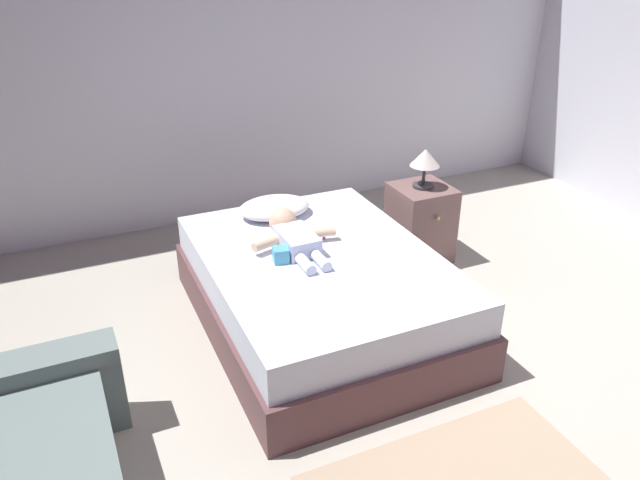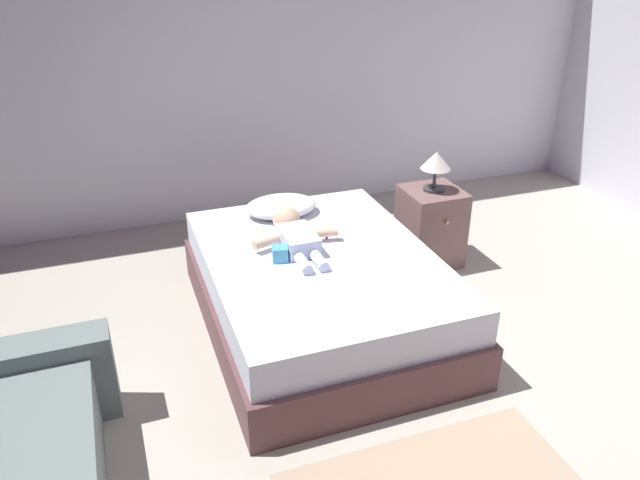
# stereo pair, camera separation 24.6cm
# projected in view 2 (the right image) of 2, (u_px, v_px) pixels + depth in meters

# --- Properties ---
(ground_plane) EXTENTS (8.00, 8.00, 0.00)m
(ground_plane) POSITION_uv_depth(u_px,v_px,m) (440.00, 437.00, 3.00)
(ground_plane) COLOR #AFA99B
(wall_behind_bed) EXTENTS (8.00, 0.12, 2.80)m
(wall_behind_bed) POSITION_uv_depth(u_px,v_px,m) (265.00, 43.00, 4.89)
(wall_behind_bed) COLOR silver
(wall_behind_bed) RESTS_ON ground_plane
(bed) EXTENTS (1.35, 1.82, 0.49)m
(bed) POSITION_uv_depth(u_px,v_px,m) (320.00, 291.00, 3.75)
(bed) COLOR brown
(bed) RESTS_ON ground_plane
(pillow) EXTENTS (0.48, 0.35, 0.12)m
(pillow) POSITION_uv_depth(u_px,v_px,m) (281.00, 206.00, 4.14)
(pillow) COLOR white
(pillow) RESTS_ON bed
(baby) EXTENTS (0.54, 0.65, 0.17)m
(baby) POSITION_uv_depth(u_px,v_px,m) (295.00, 235.00, 3.73)
(baby) COLOR silver
(baby) RESTS_ON bed
(toothbrush) EXTENTS (0.07, 0.14, 0.02)m
(toothbrush) POSITION_uv_depth(u_px,v_px,m) (327.00, 233.00, 3.89)
(toothbrush) COLOR #A83D9F
(toothbrush) RESTS_ON bed
(nightstand) EXTENTS (0.40, 0.43, 0.56)m
(nightstand) POSITION_uv_depth(u_px,v_px,m) (430.00, 226.00, 4.47)
(nightstand) COLOR #725451
(nightstand) RESTS_ON ground_plane
(lamp) EXTENTS (0.21, 0.21, 0.28)m
(lamp) POSITION_uv_depth(u_px,v_px,m) (436.00, 163.00, 4.25)
(lamp) COLOR #333338
(lamp) RESTS_ON nightstand
(toy_block) EXTENTS (0.10, 0.10, 0.09)m
(toy_block) POSITION_uv_depth(u_px,v_px,m) (280.00, 254.00, 3.56)
(toy_block) COLOR #4DA7D6
(toy_block) RESTS_ON bed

